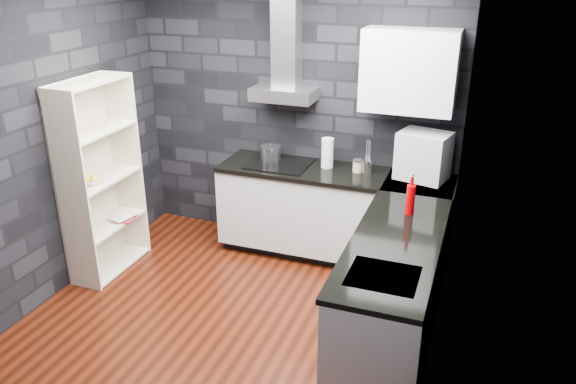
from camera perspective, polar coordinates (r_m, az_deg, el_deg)
The scene contains 27 objects.
ground at distance 4.77m, azimuth -5.96°, elevation -12.58°, with size 3.20×3.20×0.00m, color #3E1308.
wall_back at distance 5.57m, azimuth 0.79°, elevation 8.20°, with size 3.20×0.05×2.70m, color black.
wall_front at distance 2.92m, azimuth -21.10°, elevation -7.53°, with size 3.20×0.05×2.70m, color black.
wall_left at distance 5.06m, azimuth -23.48°, elevation 4.79°, with size 0.05×3.20×2.70m, color black.
wall_right at distance 3.74m, azimuth 16.17°, elevation -0.15°, with size 0.05×3.20×2.70m, color black.
toekick_back at distance 5.66m, azimuth 4.56°, elevation -5.82°, with size 2.18×0.50×0.10m, color black.
toekick_right at distance 4.49m, azimuth 10.72°, elevation -14.63°, with size 0.50×1.78×0.10m, color black.
counter_back_cab at distance 5.43m, azimuth 4.58°, elevation -2.02°, with size 2.20×0.60×0.76m, color silver.
counter_right_cab at distance 4.25m, azimuth 10.61°, elevation -9.92°, with size 0.60×1.80×0.76m, color silver.
counter_back_top at distance 5.27m, azimuth 4.68°, elevation 1.89°, with size 2.20×0.62×0.04m, color black.
counter_right_top at distance 4.06m, azimuth 10.87°, elevation -5.13°, with size 0.62×1.80×0.04m, color black.
counter_corner_top at distance 5.14m, azimuth 13.32°, elevation 0.79°, with size 0.62×0.62×0.04m, color black.
hood_body at distance 5.36m, azimuth -0.41°, elevation 9.93°, with size 0.60×0.34×0.12m, color #A5A6AA.
hood_chimney at distance 5.34m, azimuth -0.16°, elevation 15.43°, with size 0.24×0.20×0.90m, color #A5A6AA.
upper_cabinet at distance 5.02m, azimuth 12.22°, elevation 11.93°, with size 0.80×0.35×0.70m, color silver.
cooktop at distance 5.43m, azimuth -0.88°, elevation 2.90°, with size 0.58×0.50×0.01m, color black.
sink_rim at distance 3.62m, azimuth 9.64°, elevation -8.46°, with size 0.44×0.40×0.01m, color #A5A6AA.
pot at distance 5.53m, azimuth -1.79°, elevation 3.96°, with size 0.20×0.20×0.12m, color #BCBCC0.
glass_vase at distance 5.32m, azimuth 4.02°, elevation 3.98°, with size 0.12×0.12×0.28m, color silver.
storage_jar at distance 5.26m, azimuth 7.05°, elevation 2.58°, with size 0.08×0.08×0.10m, color tan.
utensil_crock at distance 5.24m, azimuth 8.06°, elevation 2.57°, with size 0.09×0.09×0.12m, color #BCBCC0.
appliance_garage at distance 5.12m, azimuth 13.60°, elevation 3.60°, with size 0.43×0.33×0.43m, color #AEB1B6.
red_bottle at distance 4.43m, azimuth 12.33°, elevation -0.78°, with size 0.07×0.07×0.24m, color #990003.
bookshelf at distance 5.33m, azimuth -18.49°, elevation 1.22°, with size 0.34×0.80×1.80m, color beige.
fruit_bowl at distance 5.23m, azimuth -19.33°, elevation 1.14°, with size 0.22×0.22×0.05m, color silver.
book_red at distance 5.54m, azimuth -17.20°, elevation -1.47°, with size 0.18×0.02×0.25m, color maroon.
book_second at distance 5.56m, azimuth -17.15°, elevation -1.13°, with size 0.18×0.02×0.24m, color #B2B2B2.
Camera 1 is at (1.79, -3.47, 2.75)m, focal length 35.00 mm.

